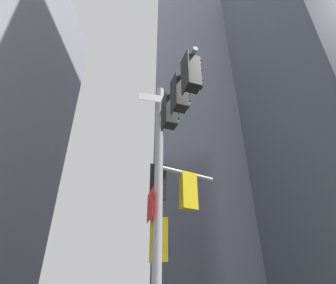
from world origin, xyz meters
The scene contains 2 objects.
building_mid_block centered at (3.85, 26.54, 24.59)m, with size 13.12×13.12×49.18m, color slate.
signal_pole_assembly centered at (0.31, -0.40, 5.29)m, with size 2.23×3.70×8.77m.
Camera 1 is at (0.83, -7.79, 1.49)m, focal length 32.61 mm.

